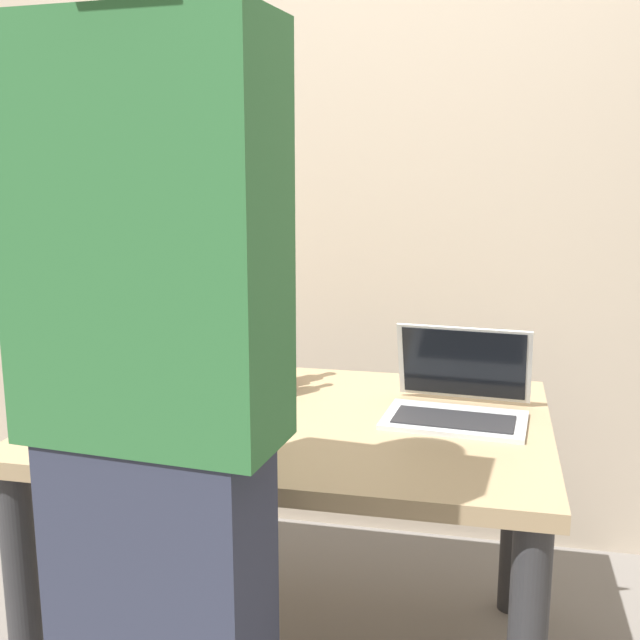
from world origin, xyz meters
TOP-DOWN VIEW (x-y plane):
  - desk at (0.00, 0.00)m, footprint 1.25×0.89m
  - laptop at (0.40, 0.08)m, footprint 0.37×0.32m
  - beer_bottle_green at (-0.12, 0.25)m, footprint 0.07×0.07m
  - beer_bottle_brown at (-0.10, 0.14)m, footprint 0.07×0.07m
  - beer_bottle_dark at (-0.18, 0.13)m, footprint 0.08×0.08m
  - person_figure at (-0.07, -0.69)m, footprint 0.45×0.30m
  - coffee_mug at (-0.20, 0.35)m, footprint 0.12×0.08m
  - back_wall at (0.00, 0.86)m, footprint 6.00×0.10m

SIDE VIEW (x-z plane):
  - desk at x=0.00m, z-range 0.24..0.94m
  - laptop at x=0.40m, z-range 0.64..0.86m
  - coffee_mug at x=-0.20m, z-range 0.70..0.81m
  - beer_bottle_brown at x=-0.10m, z-range 0.66..0.96m
  - beer_bottle_green at x=-0.12m, z-range 0.67..0.97m
  - beer_bottle_dark at x=-0.18m, z-range 0.67..0.98m
  - person_figure at x=-0.07m, z-range 0.02..1.82m
  - back_wall at x=0.00m, z-range 0.00..2.60m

